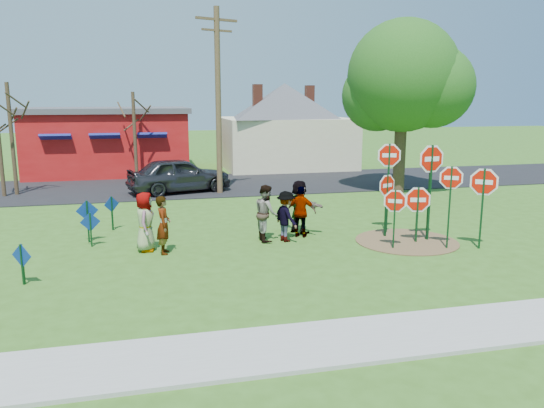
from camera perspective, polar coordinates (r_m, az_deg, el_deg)
The scene contains 28 objects.
ground at distance 16.70m, azimuth -1.23°, elevation -4.14°, with size 120.00×120.00×0.00m, color #355D1A.
sidewalk at distance 10.19m, azimuth 7.65°, elevation -14.43°, with size 22.00×1.80×0.08m, color #9E9E99.
road at distance 27.81m, azimuth -6.25°, elevation 2.07°, with size 120.00×7.50×0.04m, color black.
dirt_patch at distance 17.30m, azimuth 14.26°, elevation -3.90°, with size 3.20×3.20×0.03m, color brown.
red_building at distance 33.89m, azimuth -17.07°, elevation 6.61°, with size 9.40×7.69×3.90m.
cream_house at distance 34.93m, azimuth 1.35°, elevation 8.80°, with size 9.40×9.40×6.50m.
stop_sign_a at distance 16.10m, azimuth 13.09°, elevation -0.21°, with size 0.81×0.46×1.93m.
stop_sign_b at distance 17.87m, azimuth 12.46°, elevation 4.13°, with size 1.01×0.31×3.14m.
stop_sign_c at distance 16.45m, azimuth 18.66°, elevation 1.63°, with size 0.83×0.44×2.62m.
stop_sign_d at distance 17.21m, azimuth 16.73°, elevation 3.72°, with size 1.17×0.13×3.19m.
stop_sign_e at distance 17.00m, azimuth 15.40°, elevation 0.06°, with size 1.04×0.31×1.91m.
stop_sign_f at distance 16.84m, azimuth 21.80°, elevation 1.58°, with size 0.89×0.68×2.58m.
stop_sign_g at distance 17.42m, azimuth 12.24°, elevation 1.34°, with size 0.88×0.37×2.18m.
blue_diamond_a at distance 14.19m, azimuth -25.30°, elevation -5.45°, with size 0.50×0.35×1.03m.
blue_diamond_b at distance 16.99m, azimuth -18.94°, elevation -2.22°, with size 0.59×0.11×1.07m.
blue_diamond_c at distance 17.49m, azimuth -19.23°, elevation -1.24°, with size 0.67×0.12×1.35m.
blue_diamond_d at distance 18.86m, azimuth -16.85°, elevation -0.52°, with size 0.48×0.32×1.19m.
person_a at distance 16.01m, azimuth -13.50°, elevation -1.88°, with size 0.86×0.56×1.77m, color #464D96.
person_b at distance 15.63m, azimuth -11.58°, elevation -2.23°, with size 0.62×0.41×1.71m, color #25716B.
person_c at distance 16.72m, azimuth -0.63°, elevation -0.96°, with size 0.87×0.68×1.79m, color #9A5B3B.
person_d at distance 16.66m, azimuth 1.51°, elevation -1.34°, with size 1.04×0.60×1.60m, color #313136.
person_e at distance 17.17m, azimuth 3.17°, elevation -0.86°, with size 0.98×0.41×1.67m, color #4F2F5A.
person_f at distance 17.71m, azimuth 2.96°, elevation -0.29°, with size 1.66×0.53×1.79m, color #1A4D22.
suv at distance 25.67m, azimuth -9.93°, elevation 3.11°, with size 1.95×4.85×1.65m, color #333338.
utility_pole at distance 24.95m, azimuth -5.81°, elevation 11.28°, with size 1.98×0.83×8.48m.
leafy_tree at distance 25.93m, azimuth 14.18°, elevation 12.60°, with size 5.67×5.17×8.05m.
bare_tree_east at distance 29.39m, azimuth -14.60°, elevation 8.31°, with size 1.80×1.80×4.79m.
bare_tree_mid at distance 27.15m, azimuth -26.32°, elevation 7.81°, with size 1.80×1.80×5.16m.
Camera 1 is at (-3.39, -15.74, 4.45)m, focal length 35.00 mm.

